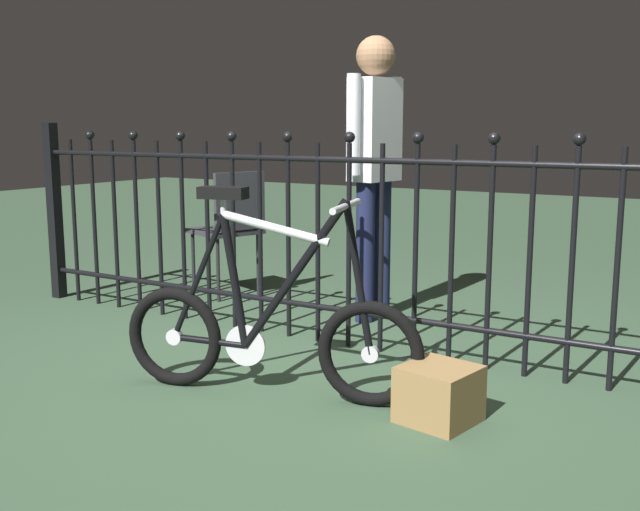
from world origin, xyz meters
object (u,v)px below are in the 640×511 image
chair_charcoal (231,222)px  display_crate (439,394)px  bicycle (268,329)px  person_visitor (375,154)px

chair_charcoal → display_crate: bearing=-33.2°
bicycle → person_visitor: size_ratio=0.79×
bicycle → display_crate: bicycle is taller
display_crate → person_visitor: bearing=126.2°
bicycle → chair_charcoal: 1.93m
chair_charcoal → display_crate: size_ratio=3.17×
bicycle → person_visitor: (-0.20, 1.38, 0.69)m
chair_charcoal → person_visitor: size_ratio=0.51×
display_crate → bicycle: bearing=-172.0°
display_crate → chair_charcoal: bearing=146.8°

